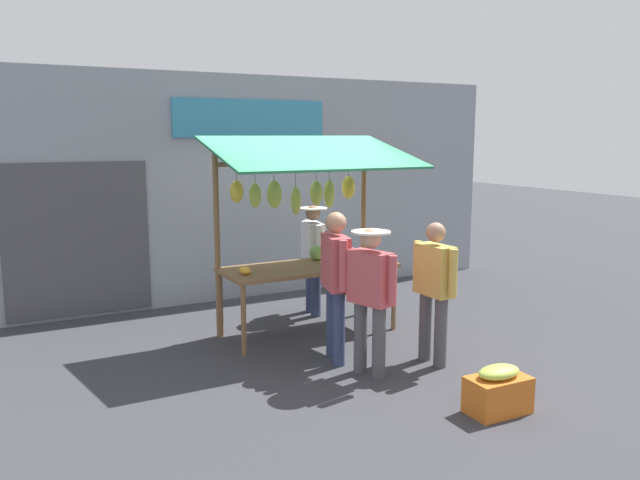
{
  "coord_description": "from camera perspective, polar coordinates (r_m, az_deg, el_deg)",
  "views": [
    {
      "loc": [
        3.57,
        6.95,
        2.5
      ],
      "look_at": [
        0.0,
        0.3,
        1.25
      ],
      "focal_mm": 35.53,
      "sensor_mm": 36.0,
      "label": 1
    }
  ],
  "objects": [
    {
      "name": "ground_plane",
      "position": [
        8.2,
        -1.0,
        -8.34
      ],
      "size": [
        40.0,
        40.0,
        0.0
      ],
      "primitive_type": "plane",
      "color": "#38383D"
    },
    {
      "name": "vendor_with_sunhat",
      "position": [
        8.83,
        -0.63,
        -1.03
      ],
      "size": [
        0.4,
        0.66,
        1.54
      ],
      "rotation": [
        0.0,
        0.0,
        1.38
      ],
      "color": "navy",
      "rests_on": "ground"
    },
    {
      "name": "street_backdrop",
      "position": [
        9.83,
        -7.18,
        4.66
      ],
      "size": [
        9.0,
        0.3,
        3.4
      ],
      "color": "#8C939E",
      "rests_on": "ground"
    },
    {
      "name": "produce_crate_near",
      "position": [
        6.13,
        15.73,
        -12.95
      ],
      "size": [
        0.58,
        0.36,
        0.45
      ],
      "color": "#D1661E",
      "rests_on": "ground"
    },
    {
      "name": "market_stall",
      "position": [
        7.94,
        -1.18,
        2.6
      ],
      "size": [
        2.5,
        1.46,
        2.5
      ],
      "color": "brown",
      "rests_on": "ground"
    },
    {
      "name": "shopper_in_striped_shirt",
      "position": [
        6.96,
        1.42,
        -3.22
      ],
      "size": [
        0.34,
        0.69,
        1.68
      ],
      "rotation": [
        0.0,
        0.0,
        -1.84
      ],
      "color": "navy",
      "rests_on": "ground"
    },
    {
      "name": "shopper_in_grey_tee",
      "position": [
        6.57,
        4.54,
        -4.54
      ],
      "size": [
        0.41,
        0.66,
        1.57
      ],
      "rotation": [
        0.0,
        0.0,
        -1.3
      ],
      "color": "#4C4C51",
      "rests_on": "ground"
    },
    {
      "name": "shopper_with_shopping_bag",
      "position": [
        7.02,
        10.25,
        -3.89
      ],
      "size": [
        0.23,
        0.68,
        1.58
      ],
      "rotation": [
        0.0,
        0.0,
        -1.54
      ],
      "color": "#4C4C51",
      "rests_on": "ground"
    }
  ]
}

